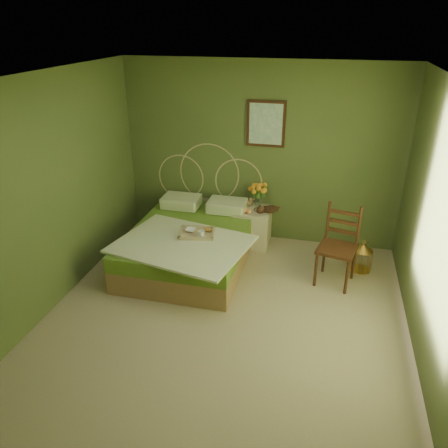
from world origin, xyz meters
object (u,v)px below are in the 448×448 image
(bed, at_px, (191,240))
(nightstand, at_px, (253,222))
(birdcage, at_px, (362,257))
(chair, at_px, (338,240))

(bed, bearing_deg, nightstand, 43.64)
(nightstand, xyz_separation_m, birdcage, (1.55, -0.43, -0.15))
(bed, distance_m, nightstand, 1.02)
(birdcage, bearing_deg, nightstand, 164.55)
(chair, xyz_separation_m, birdcage, (0.35, 0.30, -0.36))
(bed, xyz_separation_m, birdcage, (2.28, 0.27, -0.11))
(nightstand, bearing_deg, birdcage, -15.45)
(bed, xyz_separation_m, nightstand, (0.74, 0.70, 0.04))
(chair, bearing_deg, birdcage, 54.41)
(chair, bearing_deg, bed, -167.70)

